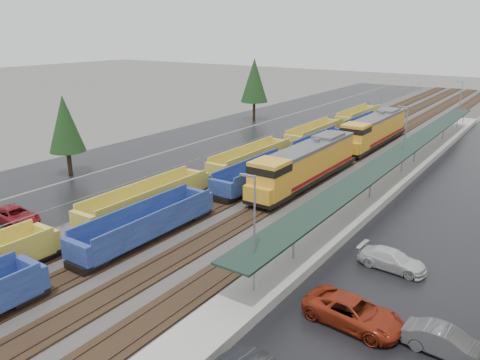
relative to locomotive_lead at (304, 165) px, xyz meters
The scene contains 16 objects.
ballast_strip 19.11m from the locomotive_lead, 96.05° to the left, with size 20.00×160.00×0.08m, color #302D2B.
trackbed 19.10m from the locomotive_lead, 96.05° to the left, with size 14.60×160.00×0.22m.
west_parking_lot 25.50m from the locomotive_lead, 132.03° to the left, with size 10.00×160.00×0.02m, color black.
west_road 33.02m from the locomotive_lead, 145.07° to the left, with size 9.00×160.00×0.02m, color black.
station_platform 11.73m from the locomotive_lead, 49.77° to the left, with size 3.00×80.00×8.00m.
chainlink_fence 20.79m from the locomotive_lead, 123.62° to the left, with size 0.08×160.04×2.02m.
tree_west_near 26.68m from the locomotive_lead, 155.10° to the right, with size 3.96×3.96×9.00m.
tree_west_far 38.47m from the locomotive_lead, 130.90° to the left, with size 4.84×4.84×11.00m.
locomotive_lead is the anchor object (origin of this frame).
locomotive_trail 21.00m from the locomotive_lead, 90.00° to the left, with size 3.03×19.94×4.51m.
well_string_yellow 10.22m from the locomotive_lead, 142.06° to the right, with size 2.70×99.26×2.39m.
well_string_blue 11.51m from the locomotive_lead, 110.45° to the right, with size 2.77×93.90×2.46m.
parked_car_west_c 27.66m from the locomotive_lead, 124.58° to the right, with size 5.09×2.35×1.42m, color maroon.
parked_car_east_b 24.21m from the locomotive_lead, 56.21° to the right, with size 5.65×2.61×1.57m, color maroon.
parked_car_east_c 18.21m from the locomotive_lead, 43.29° to the right, with size 4.67×1.90×1.36m, color silver.
parked_car_east_e 27.03m from the locomotive_lead, 47.27° to the right, with size 4.34×1.51×1.43m, color #515356.
Camera 1 is at (23.02, -1.01, 15.81)m, focal length 35.00 mm.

